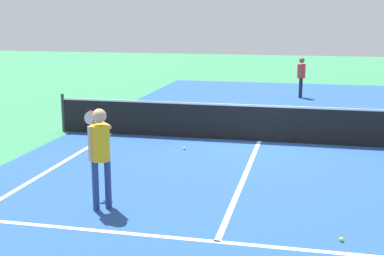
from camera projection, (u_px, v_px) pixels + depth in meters
The scene contains 9 objects.
ground_plane at pixel (259, 141), 13.81m from camera, with size 60.00×60.00×0.00m, color #337F51.
court_surface_inbounds at pixel (259, 141), 13.81m from camera, with size 10.62×24.40×0.00m, color #234C93.
line_service_near at pixel (217, 242), 7.70m from camera, with size 8.22×0.10×0.01m, color white.
line_center_service at pixel (244, 177), 10.76m from camera, with size 0.10×6.40×0.01m, color white.
net at pixel (260, 123), 13.71m from camera, with size 11.15×0.09×1.07m.
player_near at pixel (100, 147), 8.81m from camera, with size 0.76×1.08×1.74m.
player_far at pixel (301, 73), 20.83m from camera, with size 0.32×0.42×1.59m.
tennis_ball_mid_court at pixel (341, 239), 7.71m from camera, with size 0.07×0.07×0.07m, color #CCE033.
tennis_ball_near_net at pixel (184, 149), 12.93m from camera, with size 0.07×0.07×0.07m, color #CCE033.
Camera 1 is at (1.22, -13.49, 3.25)m, focal length 49.49 mm.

